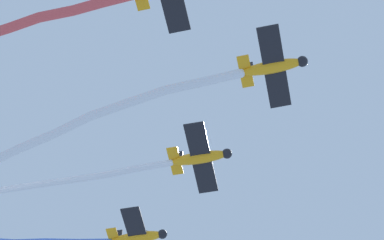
# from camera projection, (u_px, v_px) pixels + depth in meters

# --- Properties ---
(airplane_lead) EXTENTS (6.21, 8.16, 2.01)m
(airplane_lead) POSITION_uv_depth(u_px,v_px,m) (274.00, 67.00, 61.79)
(airplane_lead) COLOR orange
(smoke_trail_lead) EXTENTS (31.53, 16.02, 1.93)m
(smoke_trail_lead) POSITION_uv_depth(u_px,v_px,m) (59.00, 136.00, 64.82)
(smoke_trail_lead) COLOR white
(airplane_left_wing) EXTENTS (6.19, 8.16, 2.01)m
(airplane_left_wing) POSITION_uv_depth(u_px,v_px,m) (201.00, 158.00, 66.96)
(airplane_left_wing) COLOR orange
(smoke_trail_left_wing) EXTENTS (30.55, 7.09, 1.47)m
(smoke_trail_left_wing) POSITION_uv_depth(u_px,v_px,m) (13.00, 189.00, 68.54)
(smoke_trail_left_wing) COLOR white
(smoke_trail_right_wing) EXTENTS (18.65, 8.22, 2.97)m
(smoke_trail_right_wing) POSITION_uv_depth(u_px,v_px,m) (28.00, 24.00, 60.97)
(smoke_trail_right_wing) COLOR #DB4C4C
(airplane_slot) EXTENTS (6.18, 8.16, 2.01)m
(airplane_slot) POSITION_uv_depth(u_px,v_px,m) (138.00, 237.00, 71.89)
(airplane_slot) COLOR orange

